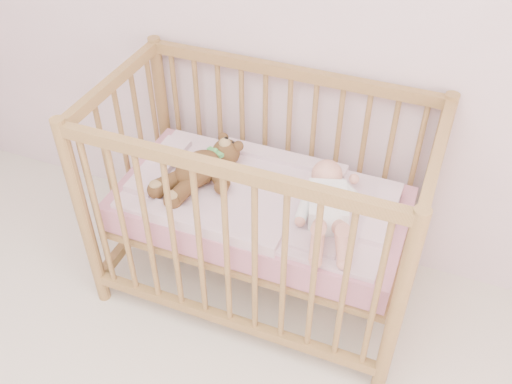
% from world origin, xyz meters
% --- Properties ---
extents(crib, '(1.36, 0.76, 1.00)m').
position_xyz_m(crib, '(-0.10, 1.60, 0.50)').
color(crib, '#A78247').
rests_on(crib, floor).
extents(mattress, '(1.22, 0.62, 0.13)m').
position_xyz_m(mattress, '(-0.10, 1.60, 0.49)').
color(mattress, pink).
rests_on(mattress, crib).
extents(blanket, '(1.10, 0.58, 0.06)m').
position_xyz_m(blanket, '(-0.10, 1.60, 0.56)').
color(blanket, pink).
rests_on(blanket, mattress).
extents(baby, '(0.45, 0.64, 0.14)m').
position_xyz_m(baby, '(0.19, 1.58, 0.64)').
color(baby, white).
rests_on(baby, blanket).
extents(teddy_bear, '(0.49, 0.58, 0.14)m').
position_xyz_m(teddy_bear, '(-0.38, 1.58, 0.65)').
color(teddy_bear, brown).
rests_on(teddy_bear, blanket).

